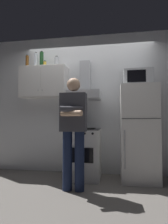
{
  "coord_description": "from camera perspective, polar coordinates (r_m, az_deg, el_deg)",
  "views": [
    {
      "loc": [
        0.48,
        -2.96,
        1.01
      ],
      "look_at": [
        0.0,
        0.0,
        1.15
      ],
      "focal_mm": 29.14,
      "sensor_mm": 36.0,
      "label": 1
    }
  ],
  "objects": [
    {
      "name": "bottle_beer_brown",
      "position": [
        3.94,
        -17.41,
        14.74
      ],
      "size": [
        0.06,
        0.06,
        0.28
      ],
      "color": "brown",
      "rests_on": "upper_cabinet"
    },
    {
      "name": "ground_plane",
      "position": [
        3.16,
        0.0,
        -21.28
      ],
      "size": [
        7.0,
        7.0,
        0.0
      ],
      "primitive_type": "plane",
      "color": "slate"
    },
    {
      "name": "stove_oven",
      "position": [
        3.3,
        -0.17,
        -12.74
      ],
      "size": [
        0.6,
        0.62,
        0.87
      ],
      "color": "white",
      "rests_on": "ground_plane"
    },
    {
      "name": "upper_cabinet",
      "position": [
        3.67,
        -12.44,
        9.04
      ],
      "size": [
        0.9,
        0.37,
        0.6
      ],
      "color": "white"
    },
    {
      "name": "microwave",
      "position": [
        3.34,
        16.45,
        10.07
      ],
      "size": [
        0.48,
        0.37,
        0.28
      ],
      "color": "#B7BABF",
      "rests_on": "refrigerator"
    },
    {
      "name": "bottle_canister_steel",
      "position": [
        3.72,
        -8.62,
        15.25
      ],
      "size": [
        0.09,
        0.09,
        0.22
      ],
      "color": "#B2B5BA",
      "rests_on": "upper_cabinet"
    },
    {
      "name": "bottle_wine_green",
      "position": [
        3.81,
        -13.16,
        15.68
      ],
      "size": [
        0.07,
        0.07,
        0.33
      ],
      "color": "#19471E",
      "rests_on": "upper_cabinet"
    },
    {
      "name": "person_standing",
      "position": [
        2.67,
        -3.35,
        -5.01
      ],
      "size": [
        0.38,
        0.33,
        1.64
      ],
      "color": "#192342",
      "rests_on": "ground_plane"
    },
    {
      "name": "refrigerator",
      "position": [
        3.25,
        16.72,
        -6.27
      ],
      "size": [
        0.6,
        0.62,
        1.6
      ],
      "color": "white",
      "rests_on": "ground_plane"
    },
    {
      "name": "bottle_vodka_clear",
      "position": [
        3.82,
        -14.85,
        15.44
      ],
      "size": [
        0.07,
        0.07,
        0.3
      ],
      "color": "silver",
      "rests_on": "upper_cabinet"
    },
    {
      "name": "range_hood",
      "position": [
        3.43,
        0.17,
        7.19
      ],
      "size": [
        0.6,
        0.44,
        0.75
      ],
      "color": "#B7BABF"
    },
    {
      "name": "back_wall_tiled",
      "position": [
        3.61,
        1.52,
        2.73
      ],
      "size": [
        4.8,
        0.1,
        2.7
      ],
      "primitive_type": "cube",
      "color": "white",
      "rests_on": "ground_plane"
    },
    {
      "name": "bottle_spice_jar",
      "position": [
        3.73,
        -12.19,
        14.46
      ],
      "size": [
        0.06,
        0.06,
        0.12
      ],
      "color": "gold",
      "rests_on": "upper_cabinet"
    }
  ]
}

